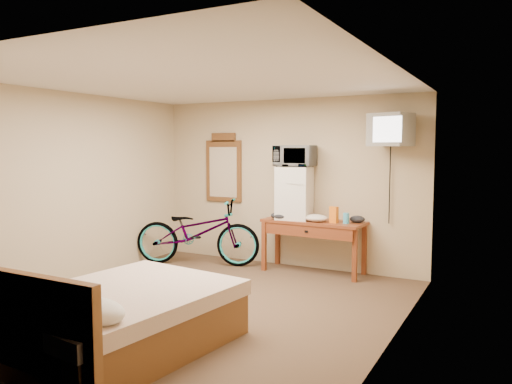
% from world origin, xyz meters
% --- Properties ---
extents(room, '(4.60, 4.64, 2.50)m').
position_xyz_m(room, '(-0.00, 0.00, 1.25)').
color(room, '#483224').
rests_on(room, ground).
extents(desk, '(1.47, 0.63, 0.75)m').
position_xyz_m(desk, '(0.53, 2.00, 0.64)').
color(desk, maroon).
rests_on(desk, floor).
extents(mini_fridge, '(0.51, 0.49, 0.76)m').
position_xyz_m(mini_fridge, '(0.23, 2.04, 1.13)').
color(mini_fridge, white).
rests_on(mini_fridge, desk).
extents(microwave, '(0.58, 0.41, 0.31)m').
position_xyz_m(microwave, '(0.23, 2.04, 1.66)').
color(microwave, white).
rests_on(microwave, mini_fridge).
extents(snack_bag, '(0.13, 0.09, 0.22)m').
position_xyz_m(snack_bag, '(0.86, 1.95, 0.86)').
color(snack_bag, orange).
rests_on(snack_bag, desk).
extents(blue_cup, '(0.08, 0.08, 0.15)m').
position_xyz_m(blue_cup, '(1.03, 1.97, 0.82)').
color(blue_cup, '#43B5E4').
rests_on(blue_cup, desk).
extents(cloth_cream, '(0.33, 0.26, 0.10)m').
position_xyz_m(cloth_cream, '(0.61, 1.94, 0.80)').
color(cloth_cream, beige).
rests_on(cloth_cream, desk).
extents(cloth_dark_a, '(0.29, 0.22, 0.11)m').
position_xyz_m(cloth_dark_a, '(0.08, 1.89, 0.80)').
color(cloth_dark_a, black).
rests_on(cloth_dark_a, desk).
extents(cloth_dark_b, '(0.21, 0.17, 0.10)m').
position_xyz_m(cloth_dark_b, '(1.14, 2.12, 0.80)').
color(cloth_dark_b, black).
rests_on(cloth_dark_b, desk).
extents(crt_television, '(0.58, 0.64, 0.42)m').
position_xyz_m(crt_television, '(1.59, 2.02, 2.01)').
color(crt_television, black).
rests_on(crt_television, room).
extents(wall_mirror, '(0.64, 0.04, 1.09)m').
position_xyz_m(wall_mirror, '(-1.11, 2.27, 1.45)').
color(wall_mirror, brown).
rests_on(wall_mirror, room).
extents(bicycle, '(2.02, 1.26, 1.00)m').
position_xyz_m(bicycle, '(-1.20, 1.66, 0.50)').
color(bicycle, black).
rests_on(bicycle, floor).
extents(bed, '(1.68, 2.09, 0.90)m').
position_xyz_m(bed, '(0.02, -1.38, 0.30)').
color(bed, brown).
rests_on(bed, floor).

